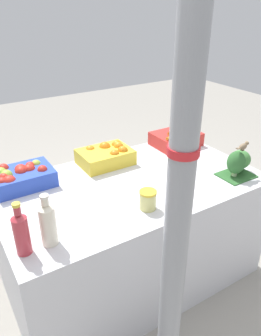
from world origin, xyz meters
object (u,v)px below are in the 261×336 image
(juice_bottle_ruby, at_px, (21,233))
(carrot_crate, at_px, (176,138))
(apple_crate, at_px, (22,176))
(juice_bottle_cloudy, at_px, (48,223))
(pickle_jar, at_px, (148,200))
(sparrow_bird, at_px, (243,146))
(orange_crate, at_px, (107,155))
(support_pole, at_px, (181,177))
(broccoli_pile, at_px, (238,161))

(juice_bottle_ruby, bearing_deg, carrot_crate, 23.93)
(apple_crate, distance_m, juice_bottle_cloudy, 0.61)
(pickle_jar, bearing_deg, sparrow_bird, 0.09)
(juice_bottle_ruby, bearing_deg, orange_crate, 39.19)
(support_pole, relative_size, juice_bottle_ruby, 9.45)
(juice_bottle_ruby, bearing_deg, pickle_jar, -0.30)
(carrot_crate, height_order, juice_bottle_cloudy, juice_bottle_cloudy)
(support_pole, height_order, carrot_crate, support_pole)
(apple_crate, height_order, carrot_crate, carrot_crate)
(orange_crate, xyz_separation_m, sparrow_bird, (0.65, -0.61, 0.14))
(pickle_jar, xyz_separation_m, sparrow_bird, (0.72, 0.00, 0.15))
(apple_crate, height_order, broccoli_pile, broccoli_pile)
(support_pole, distance_m, orange_crate, 1.20)
(carrot_crate, xyz_separation_m, sparrow_bird, (0.03, -0.61, 0.15))
(orange_crate, height_order, juice_bottle_cloudy, juice_bottle_cloudy)
(apple_crate, relative_size, broccoli_pile, 1.47)
(carrot_crate, distance_m, sparrow_bird, 0.62)
(orange_crate, height_order, pickle_jar, orange_crate)
(apple_crate, bearing_deg, orange_crate, 0.33)
(carrot_crate, bearing_deg, orange_crate, 179.46)
(pickle_jar, relative_size, sparrow_bird, 0.80)
(broccoli_pile, bearing_deg, juice_bottle_ruby, -179.11)
(carrot_crate, bearing_deg, pickle_jar, -138.53)
(apple_crate, xyz_separation_m, orange_crate, (0.59, 0.00, -0.00))
(support_pole, relative_size, sparrow_bird, 18.44)
(apple_crate, relative_size, juice_bottle_ruby, 1.34)
(apple_crate, xyz_separation_m, juice_bottle_cloudy, (-0.04, -0.61, 0.05))
(orange_crate, height_order, juice_bottle_ruby, juice_bottle_ruby)
(support_pole, xyz_separation_m, carrot_crate, (0.89, 1.08, -0.42))
(juice_bottle_cloudy, xyz_separation_m, pickle_jar, (0.55, -0.00, -0.06))
(juice_bottle_ruby, distance_m, pickle_jar, 0.68)
(orange_crate, bearing_deg, support_pole, -104.19)
(broccoli_pile, height_order, sparrow_bird, sparrow_bird)
(orange_crate, relative_size, juice_bottle_cloudy, 1.34)
(apple_crate, distance_m, carrot_crate, 1.20)
(orange_crate, xyz_separation_m, carrot_crate, (0.61, -0.01, -0.00))
(apple_crate, xyz_separation_m, pickle_jar, (0.51, -0.61, -0.01))
(support_pole, height_order, sparrow_bird, support_pole)
(support_pole, distance_m, sparrow_bird, 1.07)
(orange_crate, relative_size, sparrow_bird, 2.61)
(support_pole, height_order, apple_crate, support_pole)
(apple_crate, relative_size, sparrow_bird, 2.61)
(orange_crate, bearing_deg, broccoli_pile, -41.99)
(support_pole, xyz_separation_m, sparrow_bird, (0.92, 0.48, -0.27))
(orange_crate, relative_size, broccoli_pile, 1.47)
(juice_bottle_cloudy, bearing_deg, apple_crate, 86.35)
(orange_crate, xyz_separation_m, juice_bottle_ruby, (-0.75, -0.61, 0.05))
(sparrow_bird, bearing_deg, support_pole, -163.28)
(pickle_jar, bearing_deg, juice_bottle_cloudy, 179.63)
(broccoli_pile, relative_size, pickle_jar, 2.22)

